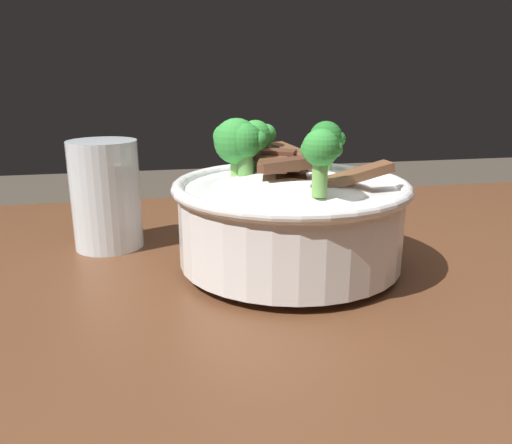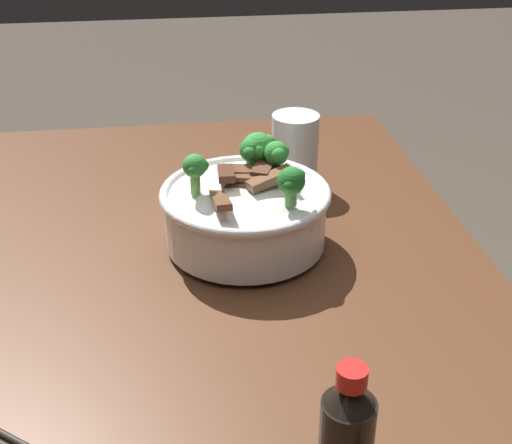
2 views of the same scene
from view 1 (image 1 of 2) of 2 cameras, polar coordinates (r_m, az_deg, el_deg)
The scene contains 2 objects.
rice_bowl at distance 0.48m, azimuth 3.77°, elevation 1.47°, with size 0.22×0.22×0.14m.
drinking_glass at distance 0.57m, azimuth -16.53°, elevation 2.26°, with size 0.07×0.07×0.12m.
Camera 1 is at (-0.25, -0.35, 0.98)m, focal length 35.41 mm.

